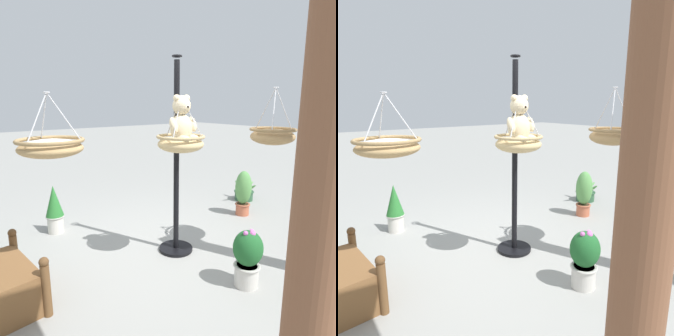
{
  "view_description": "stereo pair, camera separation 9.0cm",
  "coord_description": "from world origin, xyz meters",
  "views": [
    {
      "loc": [
        2.14,
        2.84,
        1.9
      ],
      "look_at": [
        -0.03,
        0.11,
        1.15
      ],
      "focal_mm": 32.08,
      "sensor_mm": 36.0,
      "label": 1
    },
    {
      "loc": [
        2.07,
        2.9,
        1.9
      ],
      "look_at": [
        -0.03,
        0.11,
        1.15
      ],
      "focal_mm": 32.08,
      "sensor_mm": 36.0,
      "label": 2
    }
  ],
  "objects": [
    {
      "name": "hanging_basket_with_teddy",
      "position": [
        -0.08,
        0.28,
        1.47
      ],
      "size": [
        0.55,
        0.55,
        0.64
      ],
      "color": "tan"
    },
    {
      "name": "potted_plant_small_succulent",
      "position": [
        0.82,
        -1.53,
        0.37
      ],
      "size": [
        0.27,
        0.27,
        0.73
      ],
      "color": "beige",
      "rests_on": "ground"
    },
    {
      "name": "teddy_bear",
      "position": [
        -0.08,
        0.31,
        1.7
      ],
      "size": [
        0.36,
        0.33,
        0.53
      ],
      "color": "beige"
    },
    {
      "name": "greenhouse_pillar_left",
      "position": [
        0.98,
        2.35,
        1.46
      ],
      "size": [
        0.44,
        0.44,
        3.02
      ],
      "color": "brown",
      "rests_on": "ground"
    },
    {
      "name": "ground_plane",
      "position": [
        0.0,
        0.0,
        0.0
      ],
      "size": [
        40.0,
        40.0,
        0.0
      ],
      "primitive_type": "plane",
      "color": "gray"
    },
    {
      "name": "display_pole_central",
      "position": [
        -0.23,
        0.03,
        0.77
      ],
      "size": [
        0.44,
        0.44,
        2.46
      ],
      "color": "black",
      "rests_on": "ground"
    },
    {
      "name": "potted_plant_tall_leafy",
      "position": [
        -2.67,
        -0.74,
        0.13
      ],
      "size": [
        0.58,
        0.54,
        0.37
      ],
      "color": "#2D5638",
      "rests_on": "ground"
    },
    {
      "name": "hanging_basket_right_low",
      "position": [
        1.28,
        0.03,
        1.52
      ],
      "size": [
        0.61,
        0.61,
        0.59
      ],
      "color": "tan"
    },
    {
      "name": "potted_plant_conical_shrub",
      "position": [
        -1.98,
        -0.24,
        0.41
      ],
      "size": [
        0.28,
        0.28,
        0.78
      ],
      "color": "#BC6042",
      "rests_on": "ground"
    },
    {
      "name": "hanging_basket_left_high",
      "position": [
        -1.14,
        0.77,
        1.52
      ],
      "size": [
        0.56,
        0.56,
        0.69
      ],
      "color": "#A37F51"
    },
    {
      "name": "potted_plant_broad_leaf",
      "position": [
        -0.3,
        1.11,
        0.34
      ],
      "size": [
        0.31,
        0.31,
        0.64
      ],
      "color": "beige",
      "rests_on": "ground"
    }
  ]
}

